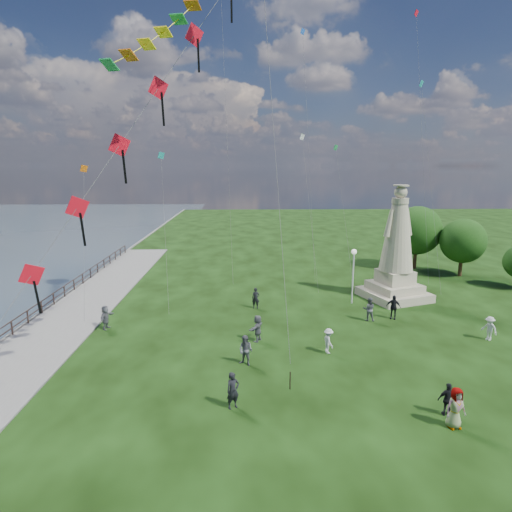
{
  "coord_description": "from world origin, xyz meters",
  "views": [
    {
      "loc": [
        -1.63,
        -15.72,
        10.5
      ],
      "look_at": [
        -1.0,
        8.0,
        5.5
      ],
      "focal_mm": 30.0,
      "sensor_mm": 36.0,
      "label": 1
    }
  ],
  "objects_px": {
    "person_4": "(455,408)",
    "person_8": "(489,328)",
    "lamppost": "(353,264)",
    "person_5": "(106,317)",
    "person_0": "(233,390)",
    "person_11": "(258,328)",
    "person_9": "(393,307)",
    "person_2": "(328,341)",
    "person_3": "(448,400)",
    "person_6": "(256,298)",
    "person_1": "(246,350)",
    "statue": "(396,257)",
    "person_7": "(369,309)"
  },
  "relations": [
    {
      "from": "person_4",
      "to": "person_8",
      "type": "height_order",
      "value": "person_4"
    },
    {
      "from": "lamppost",
      "to": "person_5",
      "type": "bearing_deg",
      "value": -164.29
    },
    {
      "from": "person_0",
      "to": "person_11",
      "type": "height_order",
      "value": "person_0"
    },
    {
      "from": "person_5",
      "to": "person_11",
      "type": "relative_size",
      "value": 0.97
    },
    {
      "from": "person_9",
      "to": "person_11",
      "type": "height_order",
      "value": "person_9"
    },
    {
      "from": "person_2",
      "to": "person_0",
      "type": "bearing_deg",
      "value": 123.09
    },
    {
      "from": "person_3",
      "to": "person_0",
      "type": "bearing_deg",
      "value": -0.84
    },
    {
      "from": "person_4",
      "to": "person_11",
      "type": "height_order",
      "value": "person_4"
    },
    {
      "from": "person_0",
      "to": "person_2",
      "type": "bearing_deg",
      "value": 16.82
    },
    {
      "from": "person_5",
      "to": "person_6",
      "type": "height_order",
      "value": "person_5"
    },
    {
      "from": "person_1",
      "to": "person_11",
      "type": "bearing_deg",
      "value": 106.26
    },
    {
      "from": "person_11",
      "to": "person_9",
      "type": "bearing_deg",
      "value": 138.43
    },
    {
      "from": "person_1",
      "to": "person_5",
      "type": "height_order",
      "value": "person_1"
    },
    {
      "from": "person_2",
      "to": "person_8",
      "type": "height_order",
      "value": "person_8"
    },
    {
      "from": "lamppost",
      "to": "person_1",
      "type": "relative_size",
      "value": 2.61
    },
    {
      "from": "person_9",
      "to": "person_11",
      "type": "bearing_deg",
      "value": -133.16
    },
    {
      "from": "person_11",
      "to": "person_0",
      "type": "bearing_deg",
      "value": 17.67
    },
    {
      "from": "statue",
      "to": "person_6",
      "type": "xyz_separation_m",
      "value": [
        -11.26,
        -2.21,
        -2.64
      ]
    },
    {
      "from": "person_4",
      "to": "person_9",
      "type": "xyz_separation_m",
      "value": [
        1.83,
        12.71,
        -0.02
      ]
    },
    {
      "from": "person_3",
      "to": "person_6",
      "type": "height_order",
      "value": "person_6"
    },
    {
      "from": "person_5",
      "to": "person_7",
      "type": "bearing_deg",
      "value": -74.49
    },
    {
      "from": "person_1",
      "to": "person_11",
      "type": "xyz_separation_m",
      "value": [
        0.73,
        3.21,
        -0.0
      ]
    },
    {
      "from": "person_1",
      "to": "person_5",
      "type": "bearing_deg",
      "value": 178.39
    },
    {
      "from": "person_1",
      "to": "person_2",
      "type": "height_order",
      "value": "person_1"
    },
    {
      "from": "person_7",
      "to": "person_6",
      "type": "bearing_deg",
      "value": -10.59
    },
    {
      "from": "person_3",
      "to": "person_4",
      "type": "relative_size",
      "value": 0.85
    },
    {
      "from": "statue",
      "to": "person_1",
      "type": "distance_m",
      "value": 16.89
    },
    {
      "from": "person_4",
      "to": "person_8",
      "type": "bearing_deg",
      "value": 44.62
    },
    {
      "from": "lamppost",
      "to": "person_8",
      "type": "bearing_deg",
      "value": -48.08
    },
    {
      "from": "person_6",
      "to": "person_11",
      "type": "height_order",
      "value": "person_11"
    },
    {
      "from": "person_8",
      "to": "person_9",
      "type": "height_order",
      "value": "person_9"
    },
    {
      "from": "person_2",
      "to": "person_3",
      "type": "xyz_separation_m",
      "value": [
        3.9,
        -6.37,
        0.01
      ]
    },
    {
      "from": "person_2",
      "to": "person_3",
      "type": "height_order",
      "value": "person_3"
    },
    {
      "from": "person_2",
      "to": "person_4",
      "type": "relative_size",
      "value": 0.84
    },
    {
      "from": "person_8",
      "to": "person_3",
      "type": "bearing_deg",
      "value": -65.72
    },
    {
      "from": "person_0",
      "to": "person_3",
      "type": "distance_m",
      "value": 9.24
    },
    {
      "from": "statue",
      "to": "person_6",
      "type": "distance_m",
      "value": 11.77
    },
    {
      "from": "person_6",
      "to": "person_0",
      "type": "bearing_deg",
      "value": -86.93
    },
    {
      "from": "statue",
      "to": "person_5",
      "type": "bearing_deg",
      "value": 176.64
    },
    {
      "from": "person_6",
      "to": "person_8",
      "type": "height_order",
      "value": "person_6"
    },
    {
      "from": "person_1",
      "to": "person_4",
      "type": "xyz_separation_m",
      "value": [
        8.51,
        -5.87,
        0.05
      ]
    },
    {
      "from": "statue",
      "to": "person_11",
      "type": "relative_size",
      "value": 5.53
    },
    {
      "from": "person_0",
      "to": "person_4",
      "type": "height_order",
      "value": "person_4"
    },
    {
      "from": "person_8",
      "to": "person_9",
      "type": "xyz_separation_m",
      "value": [
        -4.62,
        3.88,
        0.1
      ]
    },
    {
      "from": "person_0",
      "to": "person_11",
      "type": "xyz_separation_m",
      "value": [
        1.31,
        7.39,
        -0.02
      ]
    },
    {
      "from": "person_7",
      "to": "person_9",
      "type": "xyz_separation_m",
      "value": [
        1.82,
        0.33,
        0.03
      ]
    },
    {
      "from": "statue",
      "to": "lamppost",
      "type": "relative_size",
      "value": 2.11
    },
    {
      "from": "person_0",
      "to": "person_8",
      "type": "bearing_deg",
      "value": -4.79
    },
    {
      "from": "person_0",
      "to": "person_2",
      "type": "distance_m",
      "value": 7.68
    },
    {
      "from": "person_4",
      "to": "person_7",
      "type": "bearing_deg",
      "value": 80.7
    }
  ]
}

